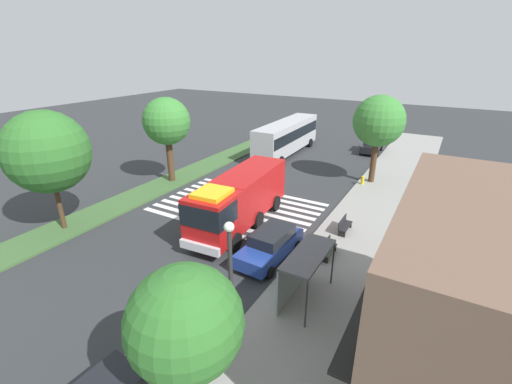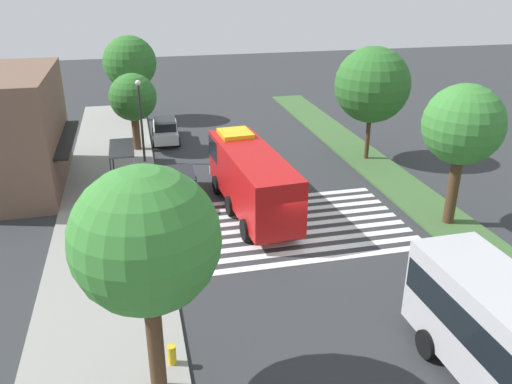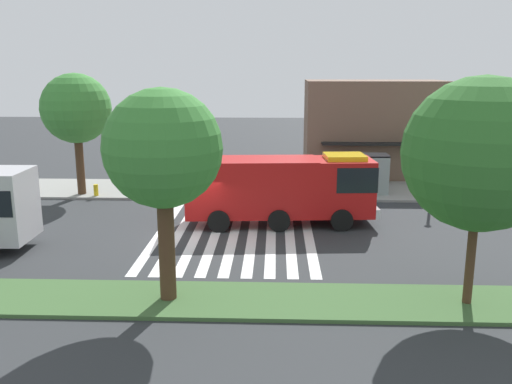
{
  "view_description": "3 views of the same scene",
  "coord_description": "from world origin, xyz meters",
  "px_view_note": "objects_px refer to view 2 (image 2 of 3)",
  "views": [
    {
      "loc": [
        21.63,
        12.88,
        10.95
      ],
      "look_at": [
        1.66,
        1.49,
        1.46
      ],
      "focal_mm": 24.42,
      "sensor_mm": 36.0,
      "label": 1
    },
    {
      "loc": [
        -21.36,
        7.43,
        12.34
      ],
      "look_at": [
        3.29,
        1.59,
        1.45
      ],
      "focal_mm": 36.74,
      "sensor_mm": 36.0,
      "label": 2
    },
    {
      "loc": [
        3.83,
        -25.46,
        8.01
      ],
      "look_at": [
        2.83,
        1.63,
        1.7
      ],
      "focal_mm": 38.36,
      "sensor_mm": 36.0,
      "label": 3
    }
  ],
  "objects_px": {
    "bench_west_of_shelter": "(133,232)",
    "street_lamp": "(141,114)",
    "parked_car_east": "(165,130)",
    "sidewalk_tree_west": "(133,98)",
    "parked_car_mid": "(180,185)",
    "sidewalk_tree_far_west": "(146,241)",
    "median_tree_west": "(372,85)",
    "sidewalk_tree_center": "(130,63)",
    "bench_near_shelter": "(132,205)",
    "fire_hydrant": "(172,355)",
    "fire_truck": "(250,175)",
    "bus_stop_shelter": "(128,158)",
    "median_tree_far_west": "(463,126)"
  },
  "relations": [
    {
      "from": "bench_west_of_shelter",
      "to": "street_lamp",
      "type": "distance_m",
      "value": 11.79
    },
    {
      "from": "parked_car_east",
      "to": "sidewalk_tree_west",
      "type": "xyz_separation_m",
      "value": [
        -1.86,
        2.2,
        3.01
      ]
    },
    {
      "from": "parked_car_mid",
      "to": "sidewalk_tree_far_west",
      "type": "relative_size",
      "value": 0.64
    },
    {
      "from": "sidewalk_tree_far_west",
      "to": "median_tree_west",
      "type": "relative_size",
      "value": 0.98
    },
    {
      "from": "parked_car_mid",
      "to": "sidewalk_tree_center",
      "type": "bearing_deg",
      "value": 9.78
    },
    {
      "from": "sidewalk_tree_west",
      "to": "parked_car_east",
      "type": "bearing_deg",
      "value": -49.76
    },
    {
      "from": "bench_west_of_shelter",
      "to": "median_tree_west",
      "type": "height_order",
      "value": "median_tree_west"
    },
    {
      "from": "sidewalk_tree_center",
      "to": "sidewalk_tree_far_west",
      "type": "bearing_deg",
      "value": -180.0
    },
    {
      "from": "parked_car_east",
      "to": "parked_car_mid",
      "type": "bearing_deg",
      "value": -177.5
    },
    {
      "from": "bench_near_shelter",
      "to": "sidewalk_tree_west",
      "type": "distance_m",
      "value": 11.53
    },
    {
      "from": "street_lamp",
      "to": "fire_hydrant",
      "type": "height_order",
      "value": "street_lamp"
    },
    {
      "from": "street_lamp",
      "to": "sidewalk_tree_center",
      "type": "distance_m",
      "value": 11.64
    },
    {
      "from": "sidewalk_tree_center",
      "to": "parked_car_mid",
      "type": "bearing_deg",
      "value": -173.09
    },
    {
      "from": "bench_west_of_shelter",
      "to": "street_lamp",
      "type": "xyz_separation_m",
      "value": [
        11.4,
        -0.98,
        2.86
      ]
    },
    {
      "from": "sidewalk_tree_far_west",
      "to": "fire_hydrant",
      "type": "height_order",
      "value": "sidewalk_tree_far_west"
    },
    {
      "from": "fire_truck",
      "to": "median_tree_west",
      "type": "relative_size",
      "value": 1.29
    },
    {
      "from": "bus_stop_shelter",
      "to": "bench_west_of_shelter",
      "type": "xyz_separation_m",
      "value": [
        -7.23,
        -0.02,
        -1.3
      ]
    },
    {
      "from": "median_tree_west",
      "to": "sidewalk_tree_west",
      "type": "bearing_deg",
      "value": 69.6
    },
    {
      "from": "sidewalk_tree_far_west",
      "to": "parked_car_mid",
      "type": "bearing_deg",
      "value": -8.36
    },
    {
      "from": "sidewalk_tree_center",
      "to": "bench_west_of_shelter",
      "type": "bearing_deg",
      "value": 178.55
    },
    {
      "from": "parked_car_mid",
      "to": "median_tree_west",
      "type": "height_order",
      "value": "median_tree_west"
    },
    {
      "from": "bench_west_of_shelter",
      "to": "median_tree_far_west",
      "type": "bearing_deg",
      "value": -96.02
    },
    {
      "from": "fire_truck",
      "to": "sidewalk_tree_west",
      "type": "distance_m",
      "value": 13.22
    },
    {
      "from": "bench_near_shelter",
      "to": "bus_stop_shelter",
      "type": "bearing_deg",
      "value": 0.26
    },
    {
      "from": "bench_near_shelter",
      "to": "fire_truck",
      "type": "bearing_deg",
      "value": -96.29
    },
    {
      "from": "parked_car_east",
      "to": "bench_west_of_shelter",
      "type": "distance_m",
      "value": 16.36
    },
    {
      "from": "parked_car_mid",
      "to": "sidewalk_tree_far_west",
      "type": "xyz_separation_m",
      "value": [
        -14.95,
        2.2,
        4.53
      ]
    },
    {
      "from": "bench_near_shelter",
      "to": "median_tree_far_west",
      "type": "xyz_separation_m",
      "value": [
        -4.92,
        -16.0,
        4.72
      ]
    },
    {
      "from": "street_lamp",
      "to": "median_tree_west",
      "type": "xyz_separation_m",
      "value": [
        -2.88,
        -15.02,
        1.78
      ]
    },
    {
      "from": "street_lamp",
      "to": "sidewalk_tree_center",
      "type": "height_order",
      "value": "sidewalk_tree_center"
    },
    {
      "from": "parked_car_mid",
      "to": "bus_stop_shelter",
      "type": "distance_m",
      "value": 3.83
    },
    {
      "from": "parked_car_east",
      "to": "bench_near_shelter",
      "type": "relative_size",
      "value": 3.03
    },
    {
      "from": "parked_car_mid",
      "to": "sidewalk_tree_center",
      "type": "height_order",
      "value": "sidewalk_tree_center"
    },
    {
      "from": "parked_car_mid",
      "to": "street_lamp",
      "type": "xyz_separation_m",
      "value": [
        6.58,
        1.8,
        2.58
      ]
    },
    {
      "from": "sidewalk_tree_center",
      "to": "fire_truck",
      "type": "bearing_deg",
      "value": -164.15
    },
    {
      "from": "parked_car_east",
      "to": "sidewalk_tree_far_west",
      "type": "relative_size",
      "value": 0.65
    },
    {
      "from": "bench_near_shelter",
      "to": "sidewalk_tree_west",
      "type": "height_order",
      "value": "sidewalk_tree_west"
    },
    {
      "from": "parked_car_east",
      "to": "median_tree_far_west",
      "type": "height_order",
      "value": "median_tree_far_west"
    },
    {
      "from": "sidewalk_tree_far_west",
      "to": "median_tree_far_west",
      "type": "bearing_deg",
      "value": -61.28
    },
    {
      "from": "sidewalk_tree_far_west",
      "to": "sidewalk_tree_west",
      "type": "xyz_separation_m",
      "value": [
        24.4,
        0.0,
        -1.51
      ]
    },
    {
      "from": "bench_near_shelter",
      "to": "sidewalk_tree_center",
      "type": "bearing_deg",
      "value": -1.68
    },
    {
      "from": "fire_truck",
      "to": "sidewalk_tree_west",
      "type": "xyz_separation_m",
      "value": [
        11.73,
        5.79,
        1.9
      ]
    },
    {
      "from": "fire_truck",
      "to": "median_tree_far_west",
      "type": "bearing_deg",
      "value": -117.66
    },
    {
      "from": "bench_near_shelter",
      "to": "parked_car_east",
      "type": "bearing_deg",
      "value": -12.16
    },
    {
      "from": "sidewalk_tree_center",
      "to": "median_tree_far_west",
      "type": "relative_size",
      "value": 0.98
    },
    {
      "from": "fire_truck",
      "to": "sidewalk_tree_far_west",
      "type": "height_order",
      "value": "sidewalk_tree_far_west"
    },
    {
      "from": "bench_west_of_shelter",
      "to": "sidewalk_tree_far_west",
      "type": "height_order",
      "value": "sidewalk_tree_far_west"
    },
    {
      "from": "bench_near_shelter",
      "to": "parked_car_mid",
      "type": "bearing_deg",
      "value": -60.3
    },
    {
      "from": "sidewalk_tree_west",
      "to": "bus_stop_shelter",
      "type": "bearing_deg",
      "value": 175.15
    },
    {
      "from": "parked_car_mid",
      "to": "sidewalk_tree_far_west",
      "type": "bearing_deg",
      "value": 174.51
    }
  ]
}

